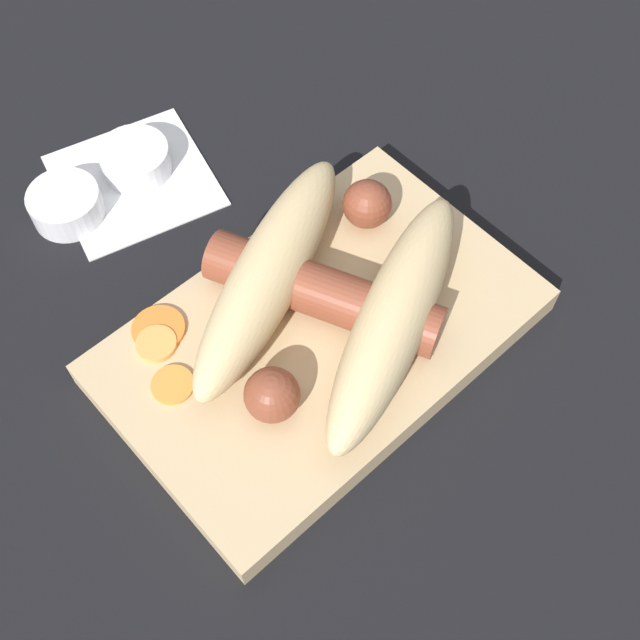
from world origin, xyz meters
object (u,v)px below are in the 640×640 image
bread_roll (331,294)px  food_tray (320,337)px  sausage (323,293)px  condiment_cup_far (66,206)px  condiment_cup_near (132,164)px

bread_roll → food_tray: bearing=-166.4°
sausage → condiment_cup_far: sausage is taller
food_tray → sausage: sausage is taller
food_tray → sausage: size_ratio=1.56×
food_tray → sausage: 0.03m
food_tray → bread_roll: bearing=13.6°
bread_roll → sausage: size_ratio=1.32×
condiment_cup_far → sausage: bearing=-69.0°
bread_roll → sausage: 0.01m
bread_roll → condiment_cup_near: size_ratio=4.39×
sausage → condiment_cup_far: (-0.08, 0.20, -0.03)m
condiment_cup_near → condiment_cup_far: size_ratio=1.00×
sausage → condiment_cup_far: bearing=111.0°
bread_roll → condiment_cup_far: 0.22m
sausage → condiment_cup_near: sausage is taller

